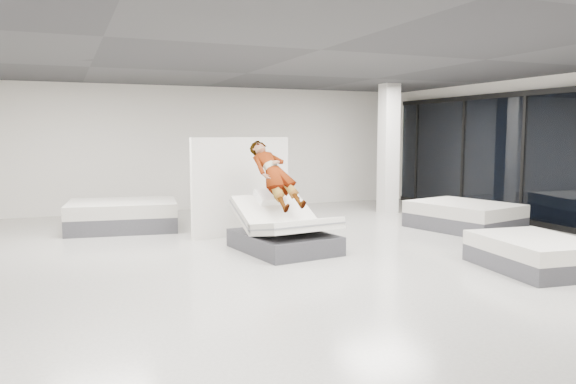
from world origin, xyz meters
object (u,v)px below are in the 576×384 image
Objects in this scene: flat_bed_left_far at (123,215)px; column at (388,149)px; remote at (296,197)px; flat_bed_right_near at (535,254)px; person at (275,185)px; divider_panel at (242,186)px; flat_bed_right_far at (464,216)px; hero_bed at (284,232)px.

flat_bed_left_far is 0.73× the size of column.
flat_bed_right_near is at bearing -52.47° from remote.
flat_bed_right_near is (2.71, -2.60, -0.68)m from remote.
person is 0.79× the size of divider_panel.
flat_bed_right_near is 6.14m from column.
divider_panel is 4.61m from column.
person is at bearing -52.13° from flat_bed_left_far.
remote is at bearing -86.99° from divider_panel.
divider_panel is at bearing 165.80° from flat_bed_right_far.
flat_bed_left_far is (-2.33, 3.24, -0.03)m from hero_bed.
flat_bed_right_near is (2.99, -2.91, -0.87)m from person.
column is at bearing 8.75° from divider_panel.
flat_bed_right_near is 0.58× the size of column.
hero_bed is 3.93m from flat_bed_right_near.
flat_bed_right_near is at bearing -47.96° from flat_bed_left_far.
column is at bearing 38.64° from hero_bed.
divider_panel is at bearing 125.96° from flat_bed_right_near.
flat_bed_right_near is (2.94, -2.60, -0.09)m from hero_bed.
hero_bed reaches higher than flat_bed_right_near.
flat_bed_right_near is (-1.33, -3.20, -0.04)m from flat_bed_right_far.
column is at bearing 78.92° from flat_bed_right_near.
divider_panel is at bearing 95.18° from remote.
person is 0.46m from remote.
hero_bed is 0.92× the size of divider_panel.
column is (3.86, 3.28, 0.68)m from remote.
hero_bed is 0.83× the size of flat_bed_left_far.
person reaches higher than flat_bed_right_far.
divider_panel is (-0.21, 1.73, 0.63)m from hero_bed.
flat_bed_left_far is at bearing -179.72° from column.
column reaches higher than remote.
hero_bed is 1.17× the size of person.
person reaches higher than flat_bed_right_near.
divider_panel reaches higher than flat_bed_left_far.
hero_bed is 1.86m from divider_panel.
hero_bed is 4.31m from flat_bed_right_far.
flat_bed_left_far is (-2.28, 2.93, -0.82)m from person.
flat_bed_left_far is at bearing 119.43° from remote.
divider_panel reaches higher than person.
flat_bed_right_far is 1.00× the size of flat_bed_left_far.
flat_bed_left_far is at bearing 158.22° from flat_bed_right_far.
flat_bed_right_far is (4.31, 0.30, -0.83)m from person.
column is at bearing 93.84° from flat_bed_right_far.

